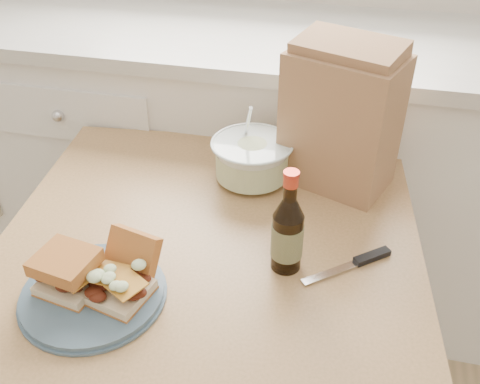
% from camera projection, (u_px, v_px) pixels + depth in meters
% --- Properties ---
extents(cabinet_run, '(2.50, 0.64, 0.94)m').
position_uv_depth(cabinet_run, '(250.00, 162.00, 1.85)').
color(cabinet_run, white).
rests_on(cabinet_run, ground).
extents(dining_table, '(0.97, 0.97, 0.73)m').
position_uv_depth(dining_table, '(210.00, 275.00, 1.18)').
color(dining_table, tan).
rests_on(dining_table, ground).
extents(plate, '(0.26, 0.26, 0.02)m').
position_uv_depth(plate, '(93.00, 294.00, 0.98)').
color(plate, '#476073').
rests_on(plate, dining_table).
extents(sandwich_left, '(0.12, 0.11, 0.08)m').
position_uv_depth(sandwich_left, '(68.00, 272.00, 0.96)').
color(sandwich_left, beige).
rests_on(sandwich_left, plate).
extents(sandwich_right, '(0.13, 0.17, 0.09)m').
position_uv_depth(sandwich_right, '(122.00, 275.00, 0.97)').
color(sandwich_right, beige).
rests_on(sandwich_right, plate).
extents(coleslaw_bowl, '(0.20, 0.20, 0.20)m').
position_uv_depth(coleslaw_bowl, '(252.00, 161.00, 1.28)').
color(coleslaw_bowl, silver).
rests_on(coleslaw_bowl, dining_table).
extents(beer_bottle, '(0.06, 0.06, 0.22)m').
position_uv_depth(beer_bottle, '(287.00, 233.00, 1.01)').
color(beer_bottle, black).
rests_on(beer_bottle, dining_table).
extents(knife, '(0.17, 0.14, 0.01)m').
position_uv_depth(knife, '(362.00, 260.00, 1.06)').
color(knife, silver).
rests_on(knife, dining_table).
extents(paper_bag, '(0.28, 0.23, 0.32)m').
position_uv_depth(paper_bag, '(341.00, 121.00, 1.21)').
color(paper_bag, '#A87551').
rests_on(paper_bag, dining_table).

